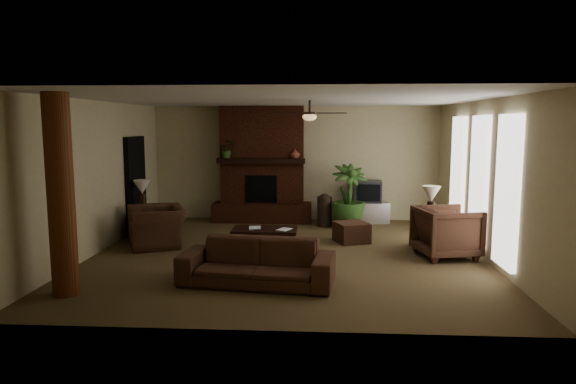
# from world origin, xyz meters

# --- Properties ---
(room_shell) EXTENTS (7.00, 7.00, 7.00)m
(room_shell) POSITION_xyz_m (0.00, 0.00, 1.40)
(room_shell) COLOR brown
(room_shell) RESTS_ON ground
(fireplace) EXTENTS (2.40, 0.70, 2.80)m
(fireplace) POSITION_xyz_m (-0.80, 3.22, 1.16)
(fireplace) COLOR #4B2214
(fireplace) RESTS_ON ground
(windows) EXTENTS (0.08, 3.65, 2.35)m
(windows) POSITION_xyz_m (3.45, 0.20, 1.35)
(windows) COLOR white
(windows) RESTS_ON ground
(log_column) EXTENTS (0.36, 0.36, 2.80)m
(log_column) POSITION_xyz_m (-2.95, -2.40, 1.40)
(log_column) COLOR brown
(log_column) RESTS_ON ground
(doorway) EXTENTS (0.10, 1.00, 2.10)m
(doorway) POSITION_xyz_m (-3.44, 1.80, 1.05)
(doorway) COLOR black
(doorway) RESTS_ON ground
(ceiling_fan) EXTENTS (1.35, 1.35, 0.37)m
(ceiling_fan) POSITION_xyz_m (0.40, 0.30, 2.53)
(ceiling_fan) COLOR black
(ceiling_fan) RESTS_ON ceiling
(sofa) EXTENTS (2.34, 0.94, 0.89)m
(sofa) POSITION_xyz_m (-0.33, -1.77, 0.44)
(sofa) COLOR #492D1F
(sofa) RESTS_ON ground
(armchair_left) EXTENTS (1.18, 1.38, 1.02)m
(armchair_left) POSITION_xyz_m (-2.58, 0.53, 0.51)
(armchair_left) COLOR #492D1F
(armchair_left) RESTS_ON ground
(armchair_right) EXTENTS (1.11, 1.15, 1.01)m
(armchair_right) POSITION_xyz_m (2.87, -0.03, 0.50)
(armchair_right) COLOR #492D1F
(armchair_right) RESTS_ON ground
(coffee_table) EXTENTS (1.20, 0.70, 0.43)m
(coffee_table) POSITION_xyz_m (-0.42, 0.22, 0.37)
(coffee_table) COLOR black
(coffee_table) RESTS_ON ground
(ottoman) EXTENTS (0.78, 0.78, 0.40)m
(ottoman) POSITION_xyz_m (1.25, 1.06, 0.20)
(ottoman) COLOR #492D1F
(ottoman) RESTS_ON ground
(tv_stand) EXTENTS (0.93, 0.65, 0.50)m
(tv_stand) POSITION_xyz_m (1.82, 3.15, 0.25)
(tv_stand) COLOR #BBBBBD
(tv_stand) RESTS_ON ground
(tv) EXTENTS (0.69, 0.58, 0.52)m
(tv) POSITION_xyz_m (1.76, 3.14, 0.76)
(tv) COLOR #38383A
(tv) RESTS_ON tv_stand
(floor_vase) EXTENTS (0.34, 0.34, 0.77)m
(floor_vase) POSITION_xyz_m (0.72, 2.64, 0.43)
(floor_vase) COLOR #33251C
(floor_vase) RESTS_ON ground
(floor_plant) EXTENTS (1.27, 1.65, 0.82)m
(floor_plant) POSITION_xyz_m (1.26, 2.50, 0.41)
(floor_plant) COLOR #315522
(floor_plant) RESTS_ON ground
(side_table_left) EXTENTS (0.64, 0.64, 0.55)m
(side_table_left) POSITION_xyz_m (-3.15, 1.34, 0.28)
(side_table_left) COLOR black
(side_table_left) RESTS_ON ground
(lamp_left) EXTENTS (0.39, 0.39, 0.65)m
(lamp_left) POSITION_xyz_m (-3.15, 1.37, 1.00)
(lamp_left) COLOR black
(lamp_left) RESTS_ON side_table_left
(side_table_right) EXTENTS (0.60, 0.60, 0.55)m
(side_table_right) POSITION_xyz_m (2.68, 0.68, 0.28)
(side_table_right) COLOR black
(side_table_right) RESTS_ON ground
(lamp_right) EXTENTS (0.46, 0.46, 0.65)m
(lamp_right) POSITION_xyz_m (2.73, 0.69, 1.00)
(lamp_right) COLOR black
(lamp_right) RESTS_ON side_table_right
(mantel_plant) EXTENTS (0.47, 0.50, 0.33)m
(mantel_plant) POSITION_xyz_m (-1.62, 2.98, 1.72)
(mantel_plant) COLOR #315522
(mantel_plant) RESTS_ON fireplace
(mantel_vase) EXTENTS (0.28, 0.28, 0.22)m
(mantel_vase) POSITION_xyz_m (0.01, 2.98, 1.67)
(mantel_vase) COLOR brown
(mantel_vase) RESTS_ON fireplace
(book_a) EXTENTS (0.22, 0.06, 0.29)m
(book_a) POSITION_xyz_m (-0.72, 0.17, 0.57)
(book_a) COLOR #999999
(book_a) RESTS_ON coffee_table
(book_b) EXTENTS (0.20, 0.11, 0.29)m
(book_b) POSITION_xyz_m (-0.15, 0.13, 0.58)
(book_b) COLOR #999999
(book_b) RESTS_ON coffee_table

